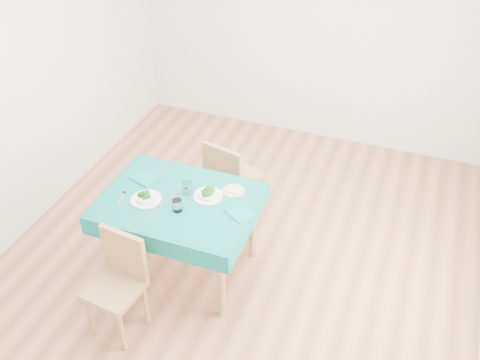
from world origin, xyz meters
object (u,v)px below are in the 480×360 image
(table, at_px, (182,236))
(bowl_near, at_px, (146,196))
(chair_far, at_px, (234,170))
(chair_near, at_px, (113,286))
(bowl_far, at_px, (208,193))
(side_plate, at_px, (233,191))

(table, xyz_separation_m, bowl_near, (-0.23, -0.09, 0.42))
(chair_far, bearing_deg, table, 94.52)
(chair_far, bearing_deg, bowl_near, 82.14)
(chair_near, relative_size, bowl_near, 3.86)
(table, relative_size, bowl_near, 5.00)
(bowl_far, bearing_deg, chair_near, -114.12)
(table, distance_m, chair_far, 0.87)
(chair_near, bearing_deg, bowl_far, 72.81)
(table, bearing_deg, side_plate, 35.29)
(bowl_far, bearing_deg, bowl_near, -154.03)
(chair_far, distance_m, bowl_far, 0.79)
(chair_far, height_order, bowl_far, chair_far)
(table, xyz_separation_m, chair_far, (0.13, 0.85, 0.13))
(bowl_near, xyz_separation_m, side_plate, (0.59, 0.35, -0.03))
(side_plate, bearing_deg, table, -144.71)
(table, bearing_deg, bowl_far, 30.54)
(chair_near, distance_m, chair_far, 1.62)
(chair_far, relative_size, bowl_far, 4.30)
(chair_near, relative_size, chair_far, 0.91)
(bowl_far, bearing_deg, side_plate, 40.57)
(table, distance_m, bowl_far, 0.48)
(chair_near, height_order, side_plate, chair_near)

